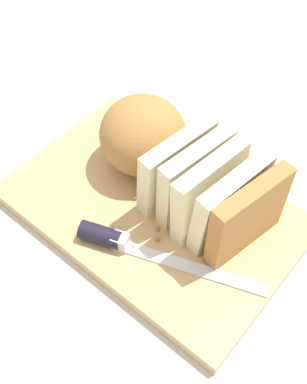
{
  "coord_description": "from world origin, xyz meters",
  "views": [
    {
      "loc": [
        0.25,
        -0.29,
        0.55
      ],
      "look_at": [
        0.0,
        0.0,
        0.05
      ],
      "focal_mm": 45.4,
      "sensor_mm": 36.0,
      "label": 1
    }
  ],
  "objects": [
    {
      "name": "bread_knife",
      "position": [
        0.01,
        -0.08,
        0.03
      ],
      "size": [
        0.24,
        0.11,
        0.02
      ],
      "rotation": [
        0.0,
        0.0,
        0.37
      ],
      "color": "silver",
      "rests_on": "cutting_board"
    },
    {
      "name": "crumb_near_knife",
      "position": [
        0.03,
        -0.03,
        0.02
      ],
      "size": [
        0.01,
        0.01,
        0.01
      ],
      "primitive_type": "sphere",
      "color": "#A8753D",
      "rests_on": "cutting_board"
    },
    {
      "name": "crumb_stray_right",
      "position": [
        -0.03,
        -0.01,
        0.02
      ],
      "size": [
        0.01,
        0.01,
        0.01
      ],
      "primitive_type": "sphere",
      "color": "#A8753D",
      "rests_on": "cutting_board"
    },
    {
      "name": "ground_plane",
      "position": [
        0.0,
        0.0,
        0.0
      ],
      "size": [
        3.0,
        3.0,
        0.0
      ],
      "primitive_type": "plane",
      "color": "beige"
    },
    {
      "name": "crumb_near_loaf",
      "position": [
        0.04,
        -0.04,
        0.02
      ],
      "size": [
        0.01,
        0.01,
        0.01
      ],
      "primitive_type": "sphere",
      "color": "#A8753D",
      "rests_on": "cutting_board"
    },
    {
      "name": "cutting_board",
      "position": [
        0.0,
        0.0,
        0.01
      ],
      "size": [
        0.39,
        0.26,
        0.02
      ],
      "primitive_type": "cube",
      "rotation": [
        0.0,
        0.0,
        0.01
      ],
      "color": "tan",
      "rests_on": "ground_plane"
    },
    {
      "name": "crumb_stray_left",
      "position": [
        0.02,
        -0.07,
        0.02
      ],
      "size": [
        0.0,
        0.0,
        0.0
      ],
      "primitive_type": "sphere",
      "color": "#A8753D",
      "rests_on": "cutting_board"
    },
    {
      "name": "bread_loaf",
      "position": [
        -0.0,
        0.04,
        0.07
      ],
      "size": [
        0.27,
        0.15,
        0.11
      ],
      "rotation": [
        0.0,
        0.0,
        -0.13
      ],
      "color": "#A8753D",
      "rests_on": "cutting_board"
    }
  ]
}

